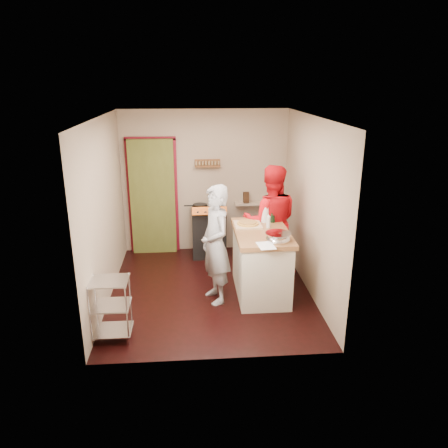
% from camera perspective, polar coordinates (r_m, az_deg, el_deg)
% --- Properties ---
extents(floor, '(3.50, 3.50, 0.00)m').
position_cam_1_polar(floor, '(6.80, -1.81, -8.59)').
color(floor, black).
rests_on(floor, ground).
extents(back_wall, '(3.00, 0.44, 2.60)m').
position_cam_1_polar(back_wall, '(8.09, -7.05, 4.28)').
color(back_wall, gray).
rests_on(back_wall, ground).
extents(left_wall, '(0.04, 3.50, 2.60)m').
position_cam_1_polar(left_wall, '(6.43, -15.40, 1.60)').
color(left_wall, gray).
rests_on(left_wall, ground).
extents(right_wall, '(0.04, 3.50, 2.60)m').
position_cam_1_polar(right_wall, '(6.56, 11.29, 2.23)').
color(right_wall, gray).
rests_on(right_wall, ground).
extents(ceiling, '(3.00, 3.50, 0.02)m').
position_cam_1_polar(ceiling, '(6.08, -2.06, 13.89)').
color(ceiling, white).
rests_on(ceiling, back_wall).
extents(stove, '(0.60, 0.63, 1.00)m').
position_cam_1_polar(stove, '(7.94, -1.99, -1.01)').
color(stove, black).
rests_on(stove, ground).
extents(wire_shelving, '(0.48, 0.40, 0.80)m').
position_cam_1_polar(wire_shelving, '(5.63, -14.59, -10.35)').
color(wire_shelving, silver).
rests_on(wire_shelving, ground).
extents(island, '(0.78, 1.42, 1.30)m').
position_cam_1_polar(island, '(6.53, 4.86, -4.80)').
color(island, beige).
rests_on(island, ground).
extents(person_stripe, '(0.59, 0.73, 1.73)m').
position_cam_1_polar(person_stripe, '(6.17, -1.12, -2.74)').
color(person_stripe, silver).
rests_on(person_stripe, ground).
extents(person_red, '(0.96, 0.78, 1.84)m').
position_cam_1_polar(person_red, '(7.02, 6.10, 0.29)').
color(person_red, red).
rests_on(person_red, ground).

